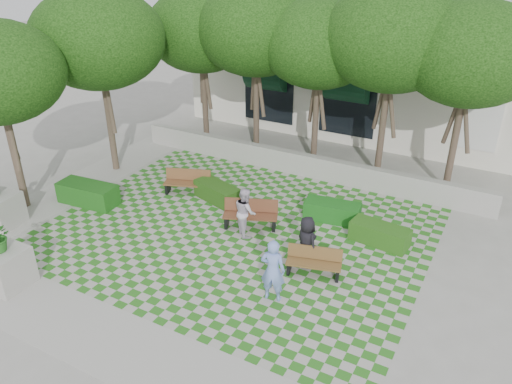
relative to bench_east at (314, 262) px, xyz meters
The scene contains 19 objects.
ground 3.15m from the bench_east, behind, with size 90.00×90.00×0.00m, color gray.
lawn 3.26m from the bench_east, 164.57° to the left, with size 12.00×12.00×0.00m, color #2B721E.
sidewalk_south 5.77m from the bench_east, 122.84° to the right, with size 16.00×2.00×0.01m, color #9E9B93.
sidewalk_west 10.37m from the bench_east, behind, with size 2.00×12.00×0.01m, color #9E9B93.
retaining_wall 6.82m from the bench_east, 117.25° to the left, with size 15.00×0.36×0.90m, color #9E9B93.
bench_east is the anchor object (origin of this frame).
bench_mid 3.23m from the bench_east, 153.17° to the left, with size 1.88×1.24×0.94m.
bench_west 6.65m from the bench_east, 158.06° to the left, with size 1.81×1.14×0.90m.
hedge_east 2.77m from the bench_east, 64.41° to the left, with size 1.83×0.73×0.64m, color #215015.
hedge_midright 3.24m from the bench_east, 101.51° to the left, with size 1.87×0.75×0.65m, color #165318.
hedge_midleft 5.44m from the bench_east, 152.81° to the left, with size 1.87×0.75×0.65m, color #1F4512.
hedge_west 8.86m from the bench_east, behind, with size 2.19×0.88×0.77m, color #174E14.
planter_front 8.56m from the bench_east, 148.17° to the right, with size 1.13×1.13×1.98m.
planter_back 10.55m from the bench_east, 166.87° to the right, with size 1.23×1.23×1.84m.
person_blue 1.71m from the bench_east, 109.55° to the right, with size 0.67×0.44×1.83m, color #7C97E2.
person_dark 0.63m from the bench_east, 140.93° to the left, with size 0.78×0.51×1.60m, color black.
person_white 2.99m from the bench_east, 160.95° to the left, with size 0.80×0.62×1.65m, color silver.
tree_row 9.03m from the bench_east, 130.60° to the left, with size 17.70×13.40×7.41m.
building 14.27m from the bench_east, 98.92° to the left, with size 18.00×8.92×5.15m.
Camera 1 is at (7.27, -10.97, 8.67)m, focal length 35.00 mm.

